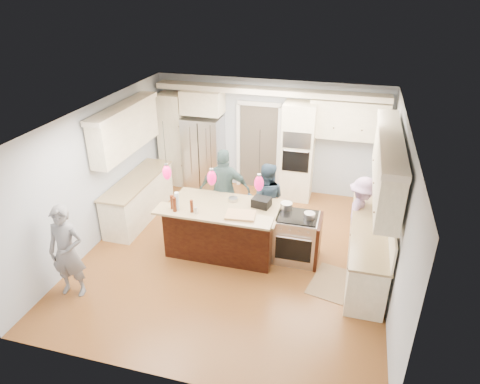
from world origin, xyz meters
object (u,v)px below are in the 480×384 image
at_px(kitchen_island, 224,228).
at_px(island_range, 298,238).
at_px(refrigerator, 204,153).
at_px(person_bar_end, 67,252).
at_px(person_far_left, 266,200).

xyz_separation_m(kitchen_island, island_range, (1.41, 0.08, -0.03)).
bearing_deg(kitchen_island, refrigerator, 116.94).
xyz_separation_m(person_bar_end, person_far_left, (2.70, 2.65, -0.03)).
bearing_deg(person_far_left, island_range, 130.48).
distance_m(kitchen_island, person_bar_end, 2.80).
relative_size(refrigerator, kitchen_island, 0.86).
height_order(refrigerator, person_far_left, refrigerator).
xyz_separation_m(island_range, person_far_left, (-0.76, 0.71, 0.32)).
height_order(island_range, person_far_left, person_far_left).
xyz_separation_m(refrigerator, kitchen_island, (1.30, -2.57, -0.41)).
bearing_deg(person_far_left, person_bar_end, 37.88).
height_order(refrigerator, person_bar_end, refrigerator).
xyz_separation_m(refrigerator, person_bar_end, (-0.75, -4.44, -0.08)).
distance_m(refrigerator, person_bar_end, 4.50).
relative_size(island_range, person_far_left, 0.59).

